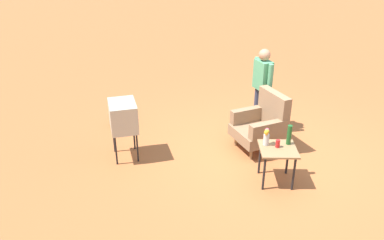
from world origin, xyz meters
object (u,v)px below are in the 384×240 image
(tv_on_stand, at_px, (123,116))
(soda_can_red, at_px, (278,144))
(bottle_wine_green, at_px, (289,135))
(armchair, at_px, (262,123))
(flower_vase, at_px, (266,136))
(person_standing, at_px, (262,85))
(side_table, at_px, (278,153))

(tv_on_stand, distance_m, soda_can_red, 2.58)
(bottle_wine_green, bearing_deg, soda_can_red, -60.93)
(armchair, height_order, flower_vase, armchair)
(person_standing, height_order, flower_vase, person_standing)
(side_table, distance_m, flower_vase, 0.31)
(tv_on_stand, xyz_separation_m, flower_vase, (0.61, 2.31, -0.03))
(side_table, xyz_separation_m, bottle_wine_green, (-0.14, 0.18, 0.25))
(person_standing, distance_m, bottle_wine_green, 1.73)
(flower_vase, bearing_deg, soda_can_red, 66.67)
(armchair, relative_size, bottle_wine_green, 3.31)
(armchair, distance_m, tv_on_stand, 2.45)
(bottle_wine_green, height_order, flower_vase, bottle_wine_green)
(armchair, distance_m, person_standing, 0.90)
(side_table, height_order, soda_can_red, soda_can_red)
(person_standing, bearing_deg, side_table, 0.10)
(side_table, relative_size, soda_can_red, 4.94)
(side_table, bearing_deg, flower_vase, -120.92)
(armchair, xyz_separation_m, side_table, (1.06, 0.08, 0.02))
(tv_on_stand, relative_size, flower_vase, 3.89)
(armchair, xyz_separation_m, soda_can_red, (1.03, 0.07, 0.17))
(flower_vase, bearing_deg, armchair, 174.32)
(soda_can_red, xyz_separation_m, flower_vase, (-0.07, -0.17, 0.09))
(armchair, bearing_deg, tv_on_stand, -81.89)
(bottle_wine_green, distance_m, flower_vase, 0.36)
(tv_on_stand, height_order, flower_vase, tv_on_stand)
(side_table, bearing_deg, bottle_wine_green, 127.04)
(bottle_wine_green, bearing_deg, tv_on_stand, -102.26)
(armchair, distance_m, flower_vase, 0.99)
(tv_on_stand, bearing_deg, bottle_wine_green, 77.74)
(tv_on_stand, height_order, bottle_wine_green, tv_on_stand)
(bottle_wine_green, bearing_deg, armchair, -164.31)
(soda_can_red, height_order, flower_vase, flower_vase)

